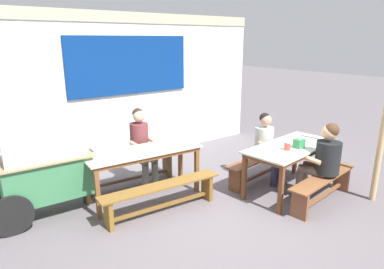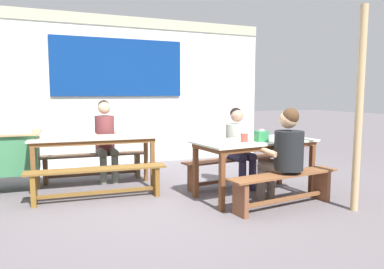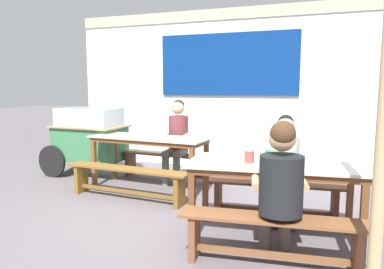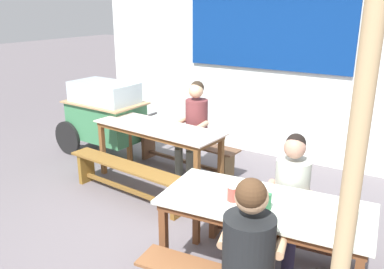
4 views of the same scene
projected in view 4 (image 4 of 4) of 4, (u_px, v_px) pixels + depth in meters
name	position (u px, v px, depth m)	size (l,w,h in m)	color
ground_plane	(161.00, 233.00, 4.22)	(40.00, 40.00, 0.00)	#635C60
backdrop_wall	(270.00, 58.00, 6.00)	(6.09, 0.23, 2.88)	white
dining_table_far	(158.00, 133.00, 5.22)	(1.82, 0.76, 0.78)	beige
dining_table_near	(264.00, 211.00, 3.24)	(1.74, 0.94, 0.78)	silver
bench_far_back	(185.00, 150.00, 5.78)	(1.70, 0.42, 0.43)	brown
bench_far_front	(128.00, 176.00, 4.90)	(1.82, 0.40, 0.43)	brown
bench_near_back	(279.00, 223.00, 3.86)	(1.56, 0.44, 0.43)	brown
food_cart	(105.00, 113.00, 6.23)	(1.57, 0.82, 1.15)	#3C7F51
person_near_front	(250.00, 245.00, 2.78)	(0.52, 0.60, 1.24)	#6B5B50
person_right_near_table	(290.00, 191.00, 3.64)	(0.45, 0.53, 1.20)	#302C4A
person_center_facing	(194.00, 124.00, 5.48)	(0.42, 0.53, 1.30)	#62685D
tissue_box	(259.00, 202.00, 3.08)	(0.16, 0.12, 0.16)	#30894E
condiment_jar	(233.00, 193.00, 3.23)	(0.09, 0.09, 0.13)	#D8443B
wooden_support_post	(343.00, 247.00, 1.88)	(0.09, 0.09, 2.42)	tan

